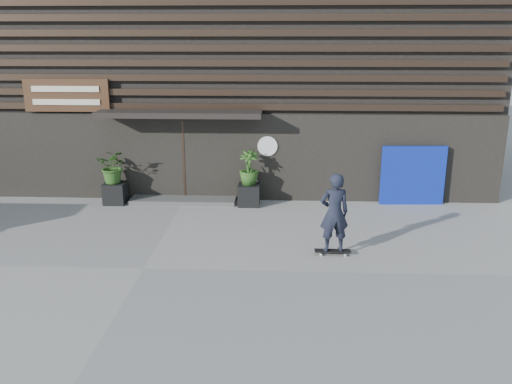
{
  "coord_description": "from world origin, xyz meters",
  "views": [
    {
      "loc": [
        2.75,
        -9.83,
        4.5
      ],
      "look_at": [
        2.21,
        1.92,
        1.1
      ],
      "focal_mm": 37.18,
      "sensor_mm": 36.0,
      "label": 1
    }
  ],
  "objects_px": {
    "blue_tarp": "(413,175)",
    "skateboarder": "(334,213)",
    "planter_pot_left": "(116,193)",
    "planter_pot_right": "(249,195)"
  },
  "relations": [
    {
      "from": "blue_tarp",
      "to": "skateboarder",
      "type": "distance_m",
      "value": 4.57
    },
    {
      "from": "planter_pot_left",
      "to": "blue_tarp",
      "type": "distance_m",
      "value": 8.4
    },
    {
      "from": "skateboarder",
      "to": "planter_pot_right",
      "type": "bearing_deg",
      "value": 120.1
    },
    {
      "from": "blue_tarp",
      "to": "planter_pot_left",
      "type": "bearing_deg",
      "value": 179.27
    },
    {
      "from": "planter_pot_left",
      "to": "skateboarder",
      "type": "distance_m",
      "value": 6.82
    },
    {
      "from": "planter_pot_right",
      "to": "skateboarder",
      "type": "distance_m",
      "value": 4.09
    },
    {
      "from": "planter_pot_right",
      "to": "skateboarder",
      "type": "xyz_separation_m",
      "value": [
        2.02,
        -3.49,
        0.65
      ]
    },
    {
      "from": "planter_pot_right",
      "to": "blue_tarp",
      "type": "relative_size",
      "value": 0.34
    },
    {
      "from": "planter_pot_right",
      "to": "blue_tarp",
      "type": "xyz_separation_m",
      "value": [
        4.58,
        0.3,
        0.54
      ]
    },
    {
      "from": "planter_pot_left",
      "to": "blue_tarp",
      "type": "height_order",
      "value": "blue_tarp"
    }
  ]
}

